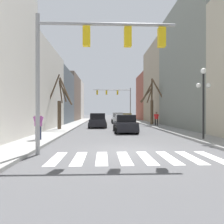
{
  "coord_description": "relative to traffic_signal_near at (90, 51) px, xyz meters",
  "views": [
    {
      "loc": [
        -1.29,
        -10.18,
        1.86
      ],
      "look_at": [
        -0.02,
        21.74,
        1.82
      ],
      "focal_mm": 35.0,
      "sensor_mm": 36.0,
      "label": 1
    }
  ],
  "objects": [
    {
      "name": "street_lamp_right_corner",
      "position": [
        6.92,
        3.99,
        -1.19
      ],
      "size": [
        0.95,
        0.36,
        4.47
      ],
      "color": "black",
      "rests_on": "sidewalk_right"
    },
    {
      "name": "building_row_left",
      "position": [
        -7.57,
        19.75,
        0.75
      ],
      "size": [
        6.0,
        54.64,
        13.85
      ],
      "color": "beige",
      "rests_on": "ground_plane"
    },
    {
      "name": "street_tree_left_near",
      "position": [
        -3.61,
        12.12,
        -1.88
      ],
      "size": [
        2.49,
        3.01,
        5.44
      ],
      "color": "#473828",
      "rests_on": "sidewalk_left"
    },
    {
      "name": "pedestrian_crossing_street",
      "position": [
        7.18,
        17.28,
        -3.35
      ],
      "size": [
        0.57,
        0.58,
        1.68
      ],
      "rotation": [
        0.0,
        0.0,
        2.34
      ],
      "color": "black",
      "rests_on": "sidewalk_right"
    },
    {
      "name": "traffic_signal_near",
      "position": [
        0.0,
        0.0,
        0.0
      ],
      "size": [
        6.11,
        0.28,
        6.09
      ],
      "color": "gray",
      "rests_on": "ground_plane"
    },
    {
      "name": "building_row_right",
      "position": [
        11.34,
        18.32,
        1.46
      ],
      "size": [
        6.0,
        47.31,
        13.53
      ],
      "color": "#BCB299",
      "rests_on": "ground_plane"
    },
    {
      "name": "car_parked_left_far",
      "position": [
        5.09,
        32.71,
        -3.76
      ],
      "size": [
        2.1,
        4.66,
        1.55
      ],
      "rotation": [
        0.0,
        0.0,
        1.57
      ],
      "color": "#A38423",
      "rests_on": "ground_plane"
    },
    {
      "name": "car_driving_away_lane",
      "position": [
        2.93,
        25.94,
        -3.69
      ],
      "size": [
        1.98,
        4.6,
        1.73
      ],
      "rotation": [
        0.0,
        0.0,
        1.57
      ],
      "color": "white",
      "rests_on": "ground_plane"
    },
    {
      "name": "car_parked_left_mid",
      "position": [
        -0.06,
        16.31,
        -3.71
      ],
      "size": [
        2.1,
        4.38,
        1.68
      ],
      "rotation": [
        0.0,
        0.0,
        -1.57
      ],
      "color": "black",
      "rests_on": "ground_plane"
    },
    {
      "name": "car_driving_toward_lane",
      "position": [
        2.58,
        10.24,
        -3.75
      ],
      "size": [
        2.05,
        4.64,
        1.58
      ],
      "rotation": [
        0.0,
        0.0,
        1.57
      ],
      "color": "black",
      "rests_on": "ground_plane"
    },
    {
      "name": "street_tree_right_mid",
      "position": [
        7.15,
        19.9,
        -1.31
      ],
      "size": [
        3.06,
        2.86,
        6.27
      ],
      "color": "brown",
      "rests_on": "sidewalk_right"
    },
    {
      "name": "crosswalk_stripes",
      "position": [
        1.88,
        -0.82,
        -4.49
      ],
      "size": [
        6.75,
        2.6,
        0.01
      ],
      "color": "white",
      "rests_on": "ground_plane"
    },
    {
      "name": "traffic_signal_far",
      "position": [
        3.3,
        34.0,
        0.46
      ],
      "size": [
        7.47,
        0.28,
        6.64
      ],
      "color": "gray",
      "rests_on": "ground_plane"
    },
    {
      "name": "ground_plane",
      "position": [
        1.88,
        0.64,
        -4.5
      ],
      "size": [
        240.0,
        240.0,
        0.0
      ],
      "primitive_type": "plane",
      "color": "#4C4C4F"
    },
    {
      "name": "pedestrian_near_right_corner",
      "position": [
        -3.4,
        4.02,
        -3.33
      ],
      "size": [
        0.73,
        0.34,
        1.72
      ],
      "rotation": [
        0.0,
        0.0,
        5.96
      ],
      "color": "#282D47",
      "rests_on": "sidewalk_left"
    },
    {
      "name": "sidewalk_left",
      "position": [
        -3.53,
        0.64,
        -4.42
      ],
      "size": [
        2.08,
        90.0,
        0.15
      ],
      "color": "gray",
      "rests_on": "ground_plane"
    }
  ]
}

